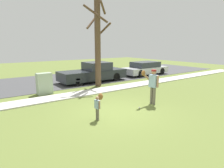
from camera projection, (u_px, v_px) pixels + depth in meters
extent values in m
plane|color=olive|center=(81.00, 95.00, 11.07)|extent=(48.00, 48.00, 0.00)
cube|color=beige|center=(80.00, 94.00, 11.14)|extent=(36.00, 1.20, 0.06)
cube|color=#424244|center=(51.00, 81.00, 15.11)|extent=(36.00, 6.80, 0.02)
cylinder|color=#6B6656|center=(154.00, 96.00, 9.18)|extent=(0.13, 0.13, 0.84)
cylinder|color=#6B6656|center=(151.00, 95.00, 9.30)|extent=(0.13, 0.13, 0.84)
cube|color=#8CADC6|center=(153.00, 81.00, 9.10)|extent=(0.25, 0.41, 0.59)
sphere|color=#A87A5B|center=(154.00, 72.00, 9.01)|extent=(0.23, 0.23, 0.23)
cylinder|color=maroon|center=(154.00, 70.00, 9.00)|extent=(0.24, 0.24, 0.07)
cylinder|color=#A87A5B|center=(158.00, 82.00, 8.90)|extent=(0.10, 0.10, 0.56)
cylinder|color=#A87A5B|center=(146.00, 77.00, 9.09)|extent=(0.52, 0.12, 0.40)
ellipsoid|color=brown|center=(143.00, 73.00, 8.93)|extent=(0.23, 0.15, 0.26)
cylinder|color=#6B6656|center=(97.00, 114.00, 7.32)|extent=(0.07, 0.07, 0.47)
cylinder|color=#6B6656|center=(98.00, 115.00, 7.25)|extent=(0.07, 0.07, 0.47)
cube|color=#8CADC6|center=(97.00, 104.00, 7.21)|extent=(0.14, 0.23, 0.33)
sphere|color=#A87A5B|center=(97.00, 98.00, 7.16)|extent=(0.13, 0.13, 0.13)
cylinder|color=#A87A5B|center=(98.00, 100.00, 7.37)|extent=(0.29, 0.07, 0.22)
ellipsoid|color=brown|center=(100.00, 97.00, 7.42)|extent=(0.23, 0.15, 0.26)
cylinder|color=#A87A5B|center=(99.00, 105.00, 7.10)|extent=(0.05, 0.05, 0.31)
sphere|color=white|center=(139.00, 108.00, 8.65)|extent=(0.07, 0.07, 0.07)
cube|color=#9EB293|center=(44.00, 84.00, 11.09)|extent=(0.83, 0.51, 1.23)
cylinder|color=brown|center=(98.00, 44.00, 12.76)|extent=(0.40, 0.40, 5.78)
cylinder|color=brown|center=(103.00, 31.00, 13.03)|extent=(0.54, 1.37, 1.03)
cylinder|color=brown|center=(91.00, 23.00, 12.67)|extent=(1.06, 0.70, 0.86)
cylinder|color=brown|center=(96.00, 14.00, 11.79)|extent=(1.27, 1.12, 1.15)
cylinder|color=brown|center=(103.00, 7.00, 12.21)|extent=(0.85, 0.73, 0.74)
cube|color=#23282D|center=(93.00, 75.00, 14.91)|extent=(5.20, 1.95, 0.70)
cube|color=#2D333D|center=(97.00, 66.00, 15.01)|extent=(1.82, 1.79, 0.60)
cylinder|color=black|center=(79.00, 81.00, 13.34)|extent=(0.64, 0.22, 0.64)
cylinder|color=black|center=(69.00, 78.00, 14.71)|extent=(0.64, 0.22, 0.64)
cylinder|color=black|center=(116.00, 77.00, 15.20)|extent=(0.64, 0.22, 0.64)
cylinder|color=black|center=(104.00, 74.00, 16.57)|extent=(0.64, 0.22, 0.64)
cube|color=silver|center=(145.00, 70.00, 18.21)|extent=(4.60, 1.80, 0.55)
cube|color=#2D333D|center=(145.00, 64.00, 18.11)|extent=(2.53, 1.66, 0.50)
cylinder|color=black|center=(140.00, 74.00, 16.79)|extent=(0.64, 0.22, 0.64)
cylinder|color=black|center=(128.00, 72.00, 18.04)|extent=(0.64, 0.22, 0.64)
cylinder|color=black|center=(162.00, 71.00, 18.43)|extent=(0.64, 0.22, 0.64)
cylinder|color=black|center=(149.00, 69.00, 19.69)|extent=(0.64, 0.22, 0.64)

